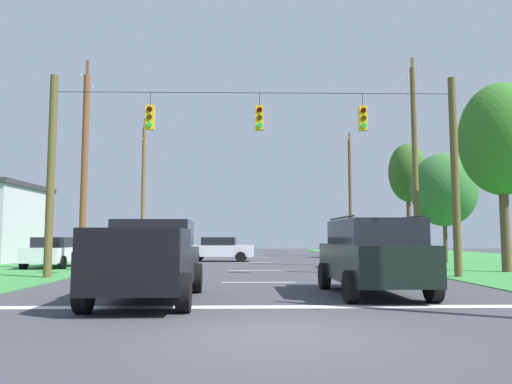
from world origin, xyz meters
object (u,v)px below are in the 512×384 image
at_px(distant_car_far_parked, 55,252).
at_px(utility_pole_mid_left, 84,168).
at_px(pickup_truck, 150,260).
at_px(suv_black, 372,255).
at_px(utility_pole_far_left, 143,187).
at_px(tree_roadside_right, 501,140).
at_px(tree_roadside_far_right, 444,190).
at_px(utility_pole_far_right, 350,195).
at_px(tree_roadside_left, 408,173).
at_px(overhead_signal_span, 255,167).
at_px(distant_car_oncoming, 359,252).
at_px(utility_pole_mid_right, 415,160).
at_px(distant_car_crossing_white, 219,249).

xyz_separation_m(distant_car_far_parked, utility_pole_mid_left, (1.99, -2.02, 3.97)).
xyz_separation_m(pickup_truck, utility_pole_mid_left, (-5.26, 11.13, 3.79)).
relative_size(suv_black, utility_pole_far_left, 0.44).
height_order(tree_roadside_right, tree_roadside_far_right, tree_roadside_right).
xyz_separation_m(suv_black, utility_pole_far_left, (-11.43, 25.91, 4.36)).
bearing_deg(pickup_truck, tree_roadside_right, 34.67).
bearing_deg(utility_pole_far_right, utility_pole_far_left, -177.25).
bearing_deg(tree_roadside_left, tree_roadside_right, -90.39).
bearing_deg(suv_black, overhead_signal_span, 117.79).
bearing_deg(utility_pole_mid_left, distant_car_oncoming, 5.56).
xyz_separation_m(distant_car_oncoming, tree_roadside_far_right, (6.43, 5.25, 3.60)).
xyz_separation_m(overhead_signal_span, utility_pole_far_right, (8.05, 20.99, 0.67)).
distance_m(distant_car_far_parked, utility_pole_far_right, 23.53).
bearing_deg(utility_pole_mid_left, utility_pole_mid_right, 5.08).
bearing_deg(distant_car_far_parked, utility_pole_mid_right, -1.86).
xyz_separation_m(overhead_signal_span, tree_roadside_left, (11.04, 15.72, 1.80)).
distance_m(overhead_signal_span, tree_roadside_right, 11.37).
bearing_deg(pickup_truck, tree_roadside_left, 58.70).
relative_size(distant_car_oncoming, tree_roadside_right, 0.52).
distance_m(utility_pole_far_right, utility_pole_far_left, 16.51).
height_order(suv_black, tree_roadside_far_right, tree_roadside_far_right).
distance_m(distant_car_crossing_white, utility_pole_mid_left, 11.05).
distance_m(distant_car_oncoming, utility_pole_mid_left, 13.75).
relative_size(distant_car_crossing_white, tree_roadside_right, 0.53).
xyz_separation_m(pickup_truck, distant_car_far_parked, (-7.26, 13.15, -0.18)).
bearing_deg(distant_car_crossing_white, tree_roadside_right, -38.14).
bearing_deg(overhead_signal_span, distant_car_crossing_white, 99.03).
height_order(distant_car_crossing_white, tree_roadside_far_right, tree_roadside_far_right).
bearing_deg(suv_black, utility_pole_mid_left, 137.39).
bearing_deg(utility_pole_far_right, pickup_truck, -111.07).
relative_size(overhead_signal_span, utility_pole_far_right, 1.58).
bearing_deg(tree_roadside_far_right, tree_roadside_right, -94.62).
xyz_separation_m(utility_pole_far_right, utility_pole_mid_left, (-15.97, -16.65, -0.13)).
height_order(pickup_truck, distant_car_far_parked, pickup_truck).
xyz_separation_m(distant_car_oncoming, tree_roadside_left, (5.85, 10.10, 5.23)).
distance_m(utility_pole_mid_left, utility_pole_far_left, 15.88).
bearing_deg(tree_roadside_left, utility_pole_far_left, 167.04).
relative_size(distant_car_crossing_white, distant_car_far_parked, 1.02).
bearing_deg(tree_roadside_far_right, utility_pole_mid_right, -124.09).
bearing_deg(utility_pole_mid_left, pickup_truck, -64.70).
bearing_deg(utility_pole_far_left, overhead_signal_span, -67.36).
height_order(distant_car_oncoming, distant_car_far_parked, same).
height_order(overhead_signal_span, tree_roadside_left, tree_roadside_left).
xyz_separation_m(suv_black, utility_pole_mid_left, (-10.92, 10.05, 3.70)).
xyz_separation_m(pickup_truck, utility_pole_mid_right, (10.82, 12.56, 4.41)).
bearing_deg(tree_roadside_far_right, distant_car_far_parked, -168.16).
height_order(suv_black, distant_car_crossing_white, suv_black).
xyz_separation_m(utility_pole_far_left, tree_roadside_right, (19.38, -17.59, 0.41)).
bearing_deg(pickup_truck, utility_pole_far_left, 102.07).
bearing_deg(suv_black, tree_roadside_far_right, 62.56).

